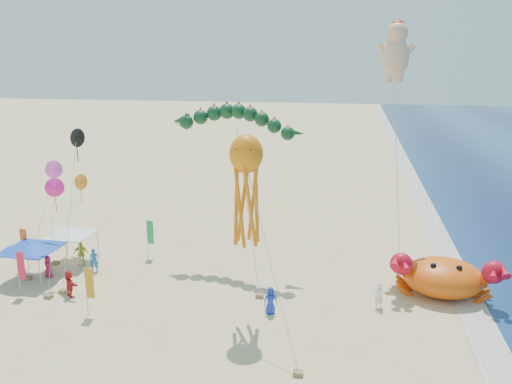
% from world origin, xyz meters
% --- Properties ---
extents(ground, '(320.00, 320.00, 0.00)m').
position_xyz_m(ground, '(0.00, 0.00, 0.00)').
color(ground, '#D1B784').
rests_on(ground, ground).
extents(foam_strip, '(320.00, 320.00, 0.00)m').
position_xyz_m(foam_strip, '(12.00, 0.00, 0.01)').
color(foam_strip, silver).
rests_on(foam_strip, ground).
extents(crab_inflatable, '(6.97, 4.52, 3.06)m').
position_xyz_m(crab_inflatable, '(10.47, 2.27, 1.35)').
color(crab_inflatable, '#E1500B').
rests_on(crab_inflatable, ground).
extents(dragon_kite, '(9.82, 7.62, 11.64)m').
position_xyz_m(dragon_kite, '(-4.30, 5.66, 10.56)').
color(dragon_kite, '#0E331A').
rests_on(dragon_kite, ground).
extents(cherub_kite, '(2.21, 6.31, 17.81)m').
position_xyz_m(cherub_kite, '(6.90, 8.52, 15.74)').
color(cherub_kite, '#EEBA91').
rests_on(cherub_kite, ground).
extents(octopus_kite, '(4.97, 6.52, 11.07)m').
position_xyz_m(octopus_kite, '(-1.61, -2.81, 8.34)').
color(octopus_kite, orange).
rests_on(octopus_kite, ground).
extents(canopy_blue, '(3.83, 3.83, 2.71)m').
position_xyz_m(canopy_blue, '(-17.56, -0.56, 2.44)').
color(canopy_blue, gray).
rests_on(canopy_blue, ground).
extents(canopy_white, '(3.25, 3.25, 2.71)m').
position_xyz_m(canopy_white, '(-16.42, 2.71, 2.44)').
color(canopy_white, gray).
rests_on(canopy_white, ground).
extents(feather_flags, '(9.02, 9.45, 3.20)m').
position_xyz_m(feather_flags, '(-14.47, -0.48, 2.01)').
color(feather_flags, gray).
rests_on(feather_flags, ground).
extents(beachgoers, '(23.81, 5.89, 1.90)m').
position_xyz_m(beachgoers, '(-10.41, -0.67, 0.89)').
color(beachgoers, '#1E39B2').
rests_on(beachgoers, ground).
extents(small_kites, '(4.13, 9.07, 10.57)m').
position_xyz_m(small_kites, '(-16.04, 2.02, 6.62)').
color(small_kites, '#FD54C6').
rests_on(small_kites, ground).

